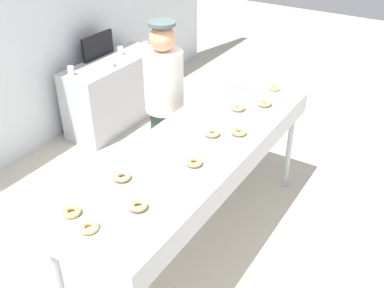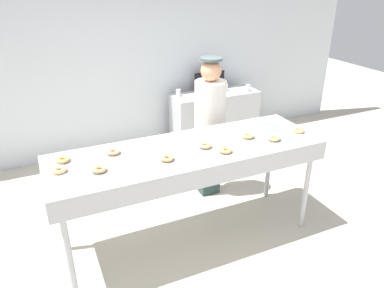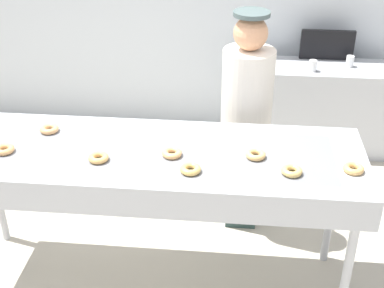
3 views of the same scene
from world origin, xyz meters
name	(u,v)px [view 1 (image 1 of 3)]	position (x,y,z in m)	size (l,w,h in m)	color
ground_plane	(196,243)	(0.00, 0.00, 0.00)	(16.00, 16.00, 0.00)	beige
fryer_conveyor	(197,153)	(0.00, 0.00, 0.97)	(2.65, 0.84, 1.07)	#B7BABF
glazed_donut_0	(122,177)	(-0.68, 0.18, 1.08)	(0.12, 0.12, 0.04)	#E8A96A
glazed_donut_1	(238,108)	(0.66, -0.02, 1.08)	(0.12, 0.12, 0.04)	#E9B469
glazed_donut_2	(265,103)	(0.86, -0.18, 1.08)	(0.12, 0.12, 0.04)	#DFB865
glazed_donut_3	(71,211)	(-1.13, 0.21, 1.08)	(0.12, 0.12, 0.04)	#E2AD5E
glazed_donut_4	(194,162)	(-0.27, -0.14, 1.08)	(0.12, 0.12, 0.04)	#EDB160
glazed_donut_5	(212,133)	(0.16, -0.05, 1.08)	(0.12, 0.12, 0.04)	#EEAE6A
glazed_donut_6	(89,227)	(-1.18, 0.02, 1.08)	(0.12, 0.12, 0.04)	#E5B16E
glazed_donut_7	(239,132)	(0.28, -0.22, 1.08)	(0.12, 0.12, 0.04)	#E3B65D
glazed_donut_8	(274,88)	(1.21, -0.12, 1.08)	(0.12, 0.12, 0.04)	#E4AD62
glazed_donut_9	(138,206)	(-0.87, -0.10, 1.08)	(0.12, 0.12, 0.04)	#ECAA65
worker_baker	(164,97)	(0.60, 0.73, 1.02)	(0.37, 0.37, 1.74)	#273D3A
prep_counter	(115,92)	(1.36, 2.06, 0.43)	(1.40, 0.52, 0.86)	#B7BABF
paper_cup_0	(121,51)	(1.57, 2.08, 0.92)	(0.07, 0.07, 0.10)	white
paper_cup_1	(111,62)	(1.21, 1.93, 0.92)	(0.07, 0.07, 0.10)	white
paper_cup_2	(71,71)	(0.77, 2.14, 0.92)	(0.07, 0.07, 0.10)	white
paper_cup_3	(146,46)	(1.88, 1.93, 0.92)	(0.07, 0.07, 0.10)	white
menu_display	(98,46)	(1.36, 2.27, 1.01)	(0.51, 0.04, 0.29)	black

